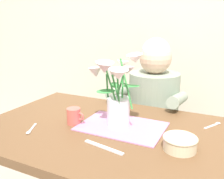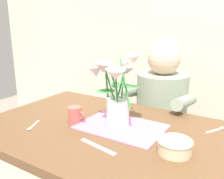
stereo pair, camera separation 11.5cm
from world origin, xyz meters
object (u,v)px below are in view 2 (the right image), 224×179
Objects in this scene: flower_vase at (116,92)px; ceramic_bowl at (175,146)px; seated_person at (160,122)px; dinner_knife at (98,147)px; coffee_cup at (75,115)px.

ceramic_bowl is (0.32, -0.09, -0.15)m from flower_vase.
dinner_knife is (0.03, -0.79, 0.18)m from seated_person.
dinner_knife is 0.29m from coffee_cup.
flower_vase is 0.36m from ceramic_bowl.
ceramic_bowl is (0.30, -0.67, 0.21)m from seated_person.
ceramic_bowl is at bearing -15.96° from flower_vase.
flower_vase is at bearing 110.96° from dinner_knife.
seated_person is at bearing 102.51° from dinner_knife.
dinner_knife is at bearing -156.83° from ceramic_bowl.
flower_vase is at bearing -92.80° from seated_person.
flower_vase is 1.90× the size of dinner_knife.
ceramic_bowl is at bearing -3.73° from coffee_cup.
dinner_knife is (-0.28, -0.12, -0.03)m from ceramic_bowl.
dinner_knife is at bearing -31.85° from coffee_cup.
ceramic_bowl is 0.72× the size of dinner_knife.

